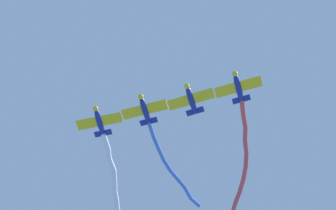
{
  "coord_description": "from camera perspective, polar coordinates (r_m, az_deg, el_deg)",
  "views": [
    {
      "loc": [
        -22.02,
        11.99,
        2.94
      ],
      "look_at": [
        5.84,
        4.01,
        66.74
      ],
      "focal_mm": 50.4,
      "sensor_mm": 36.0,
      "label": 1
    }
  ],
  "objects": [
    {
      "name": "smoke_trail_left_wing",
      "position": [
        76.38,
        0.48,
        -7.66
      ],
      "size": [
        14.0,
        12.82,
        2.29
      ],
      "color": "#4C75DB"
    },
    {
      "name": "airplane_right_wing",
      "position": [
        69.62,
        2.81,
        0.72
      ],
      "size": [
        5.54,
        6.67,
        1.76
      ],
      "rotation": [
        0.0,
        0.0,
        2.55
      ],
      "color": "navy"
    },
    {
      "name": "airplane_slot",
      "position": [
        69.86,
        8.49,
        2.18
      ],
      "size": [
        5.49,
        6.73,
        1.76
      ],
      "rotation": [
        0.0,
        0.0,
        2.57
      ],
      "color": "navy"
    },
    {
      "name": "airplane_left_wing",
      "position": [
        70.64,
        -2.82,
        -0.53
      ],
      "size": [
        5.44,
        6.78,
        1.76
      ],
      "rotation": [
        0.0,
        0.0,
        2.6
      ],
      "color": "navy"
    },
    {
      "name": "smoke_trail_lead",
      "position": [
        77.63,
        -6.6,
        -9.11
      ],
      "size": [
        17.07,
        7.23,
        2.29
      ],
      "color": "white"
    },
    {
      "name": "smoke_trail_slot",
      "position": [
        76.61,
        8.81,
        -7.4
      ],
      "size": [
        22.97,
        6.33,
        1.6
      ],
      "color": "#DB4C4C"
    },
    {
      "name": "airplane_lead",
      "position": [
        71.83,
        -8.3,
        -1.95
      ],
      "size": [
        5.38,
        6.89,
        1.76
      ],
      "rotation": [
        0.0,
        0.0,
        2.65
      ],
      "color": "navy"
    }
  ]
}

